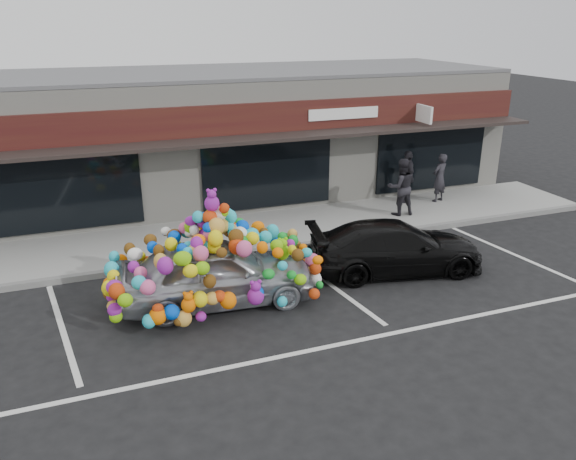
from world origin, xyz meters
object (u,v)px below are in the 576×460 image
object	(u,v)px
black_sedan	(396,247)
pedestrian_b	(401,187)
pedestrian_a	(440,178)
pedestrian_c	(407,177)
toy_car	(216,265)

from	to	relation	value
black_sedan	pedestrian_b	bearing A→B (deg)	-21.46
pedestrian_a	pedestrian_c	bearing A→B (deg)	-38.15
pedestrian_a	pedestrian_b	distance (m)	2.07
pedestrian_a	pedestrian_b	bearing A→B (deg)	1.07
pedestrian_a	pedestrian_c	world-z (taller)	pedestrian_c
pedestrian_b	pedestrian_c	bearing A→B (deg)	-123.72
black_sedan	pedestrian_b	xyz separation A→B (m)	(2.13, 3.37, 0.41)
pedestrian_c	black_sedan	bearing A→B (deg)	-21.64
pedestrian_a	pedestrian_b	world-z (taller)	pedestrian_b
black_sedan	toy_car	bearing A→B (deg)	102.10
toy_car	pedestrian_a	world-z (taller)	toy_car
black_sedan	pedestrian_c	world-z (taller)	pedestrian_c
toy_car	pedestrian_b	bearing A→B (deg)	-57.92
black_sedan	pedestrian_b	size ratio (longest dim) A/B	2.43
black_sedan	pedestrian_b	distance (m)	4.01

